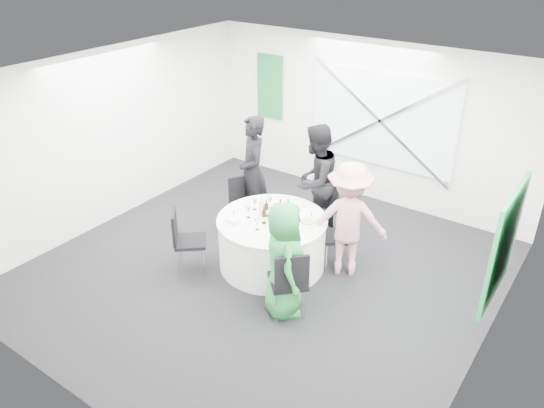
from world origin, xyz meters
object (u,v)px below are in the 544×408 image
Objects in this scene: banquet_table at (272,242)px; person_man_back_left at (253,172)px; person_woman_green at (284,260)px; chair_front_right at (290,279)px; green_water_bottle at (288,211)px; chair_back_left at (242,199)px; person_man_back at (315,181)px; chair_back_right at (344,231)px; person_woman_pink at (348,220)px; clear_water_bottle at (262,208)px; chair_back at (322,203)px; chair_front_left at (184,236)px.

person_man_back_left reaches higher than banquet_table.
chair_front_right is at bearing -158.07° from person_woman_green.
person_man_back_left is 1.36m from green_water_bottle.
person_man_back reaches higher than chair_back_left.
chair_front_right is 2.48m from person_man_back_left.
person_man_back_left reaches higher than person_woman_green.
person_man_back is (-0.81, 0.53, 0.37)m from chair_back_right.
person_woman_green is at bearing -70.58° from chair_front_right.
person_man_back_left reaches higher than person_man_back.
green_water_bottle is (0.18, -1.04, -0.02)m from person_man_back.
person_man_back is 1.17m from person_woman_pink.
person_woman_green is 5.00× the size of clear_water_bottle.
clear_water_bottle is at bearing 6.56° from person_woman_green.
chair_front_right is at bearing -54.93° from green_water_bottle.
clear_water_bottle reaches higher than chair_back.
chair_back is (0.17, 1.09, 0.22)m from banquet_table.
chair_front_right is at bearing 23.12° from person_man_back.
green_water_bottle reaches higher than chair_front_left.
person_man_back is 1.17× the size of person_woman_green.
person_man_back_left reaches higher than chair_front_right.
person_woman_green reaches higher than green_water_bottle.
chair_back_right is 1.42m from person_woman_green.
green_water_bottle is at bearing 19.95° from clear_water_bottle.
green_water_bottle reaches higher than chair_back_left.
chair_back_right is at bearing 56.98° from person_man_back.
person_woman_green reaches higher than chair_back_right.
person_man_back is at bearing 89.94° from banquet_table.
chair_back_right is 2.84× the size of green_water_bottle.
chair_back reaches higher than chair_front_left.
banquet_table is 0.53m from clear_water_bottle.
chair_front_left is 0.52× the size of person_man_back.
chair_back_left is at bearing -36.26° from chair_front_left.
chair_back is at bearing 53.51° from person_man_back_left.
clear_water_bottle is at bearing -8.27° from person_man_back.
person_woman_green is at bearing -2.61° from person_man_back_left.
chair_back_right is at bearing 37.96° from banquet_table.
clear_water_bottle is at bearing -160.05° from green_water_bottle.
person_man_back_left is (0.08, 0.20, 0.43)m from chair_back_left.
chair_back is 1.30m from chair_back_left.
chair_back reaches higher than chair_back_left.
chair_back_left reaches higher than banquet_table.
chair_back is at bearing 68.55° from person_man_back.
person_man_back is at bearing -32.39° from chair_back_left.
chair_front_left is (-1.11, -1.90, -0.05)m from chair_back.
chair_back is at bearing -70.84° from chair_front_left.
chair_front_right is 0.58× the size of person_woman_pink.
chair_back is 2.20m from chair_front_left.
person_man_back is (0.97, 0.32, -0.02)m from person_man_back_left.
person_woman_green is at bearing -58.80° from green_water_bottle.
chair_back_right is (0.81, 0.63, 0.16)m from banquet_table.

